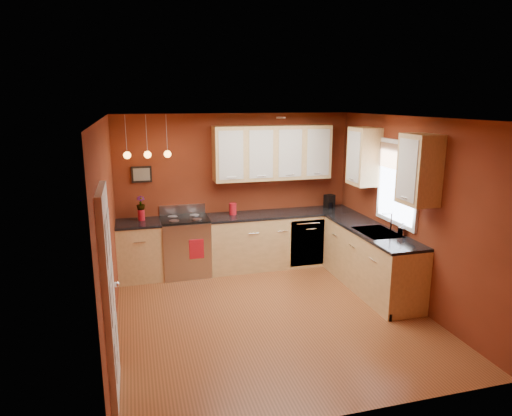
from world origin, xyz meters
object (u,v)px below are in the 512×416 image
object	(u,v)px
coffee_maker	(330,202)
red_canister	(233,209)
sink	(377,234)
soap_pump	(402,229)
gas_range	(186,246)

from	to	relation	value
coffee_maker	red_canister	bearing A→B (deg)	168.25
sink	coffee_maker	size ratio (longest dim) A/B	2.99
sink	soap_pump	xyz separation A→B (m)	(0.23, -0.26, 0.12)
coffee_maker	soap_pump	bearing A→B (deg)	-94.45
red_canister	coffee_maker	size ratio (longest dim) A/B	0.82
red_canister	sink	bearing A→B (deg)	-41.01
gas_range	red_canister	xyz separation A→B (m)	(0.81, 0.07, 0.56)
red_canister	coffee_maker	xyz separation A→B (m)	(1.77, 0.03, 0.01)
red_canister	coffee_maker	bearing A→B (deg)	1.08
sink	soap_pump	size ratio (longest dim) A/B	3.74
gas_range	coffee_maker	xyz separation A→B (m)	(2.58, 0.10, 0.57)
gas_range	coffee_maker	bearing A→B (deg)	2.32
red_canister	soap_pump	size ratio (longest dim) A/B	1.03
coffee_maker	soap_pump	world-z (taller)	coffee_maker
red_canister	soap_pump	distance (m)	2.74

